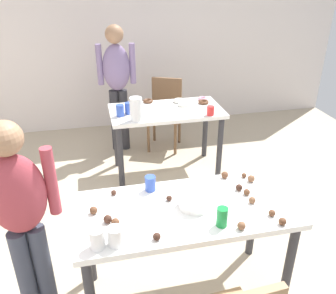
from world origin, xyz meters
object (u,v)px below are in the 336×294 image
at_px(chair_far_table, 165,109).
at_px(mixing_bowl, 195,202).
at_px(pitcher_far, 136,109).
at_px(dining_table_far, 166,119).
at_px(person_adult_far, 117,78).
at_px(person_girl_near, 21,214).
at_px(dining_table_near, 185,220).
at_px(soda_can, 222,217).

bearing_deg(chair_far_table, mixing_bowl, -97.93).
bearing_deg(mixing_bowl, pitcher_far, 96.00).
height_order(dining_table_far, chair_far_table, chair_far_table).
xyz_separation_m(chair_far_table, person_adult_far, (-0.58, 0.02, 0.43)).
bearing_deg(dining_table_far, person_girl_near, -126.02).
xyz_separation_m(dining_table_near, chair_far_table, (0.39, 2.38, -0.15)).
distance_m(dining_table_near, pitcher_far, 1.50).
bearing_deg(chair_far_table, dining_table_near, -99.30).
bearing_deg(mixing_bowl, dining_table_far, 83.44).
height_order(dining_table_near, soda_can, soda_can).
xyz_separation_m(mixing_bowl, pitcher_far, (-0.16, 1.48, 0.08)).
bearing_deg(dining_table_far, mixing_bowl, -96.56).
xyz_separation_m(dining_table_near, pitcher_far, (-0.10, 1.48, 0.22)).
bearing_deg(mixing_bowl, person_adult_far, 95.86).
relative_size(soda_can, pitcher_far, 0.51).
bearing_deg(mixing_bowl, person_girl_near, 177.90).
distance_m(soda_can, pitcher_far, 1.72).
distance_m(dining_table_far, person_adult_far, 0.86).
bearing_deg(dining_table_far, pitcher_far, -145.94).
distance_m(person_girl_near, person_adult_far, 2.50).
xyz_separation_m(person_girl_near, pitcher_far, (0.87, 1.45, 0.03)).
distance_m(chair_far_table, pitcher_far, 1.09).
bearing_deg(pitcher_far, mixing_bowl, -84.00).
height_order(dining_table_far, person_adult_far, person_adult_far).
bearing_deg(person_girl_near, soda_can, -12.36).
bearing_deg(person_adult_far, person_girl_near, -108.25).
relative_size(chair_far_table, person_girl_near, 0.61).
relative_size(dining_table_far, person_adult_far, 0.77).
bearing_deg(chair_far_table, person_adult_far, 178.09).
distance_m(dining_table_near, person_adult_far, 2.42).
relative_size(mixing_bowl, pitcher_far, 0.84).
distance_m(dining_table_near, mixing_bowl, 0.15).
bearing_deg(person_adult_far, dining_table_near, -85.49).
relative_size(person_adult_far, pitcher_far, 6.48).
xyz_separation_m(dining_table_far, chair_far_table, (0.13, 0.66, -0.14)).
xyz_separation_m(person_adult_far, soda_can, (0.35, -2.62, -0.11)).
distance_m(dining_table_near, chair_far_table, 2.42).
bearing_deg(person_adult_far, soda_can, -82.38).
bearing_deg(dining_table_far, chair_far_table, 78.56).
bearing_deg(chair_far_table, soda_can, -95.04).
relative_size(dining_table_far, chair_far_table, 1.37).
relative_size(person_girl_near, person_adult_far, 0.92).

